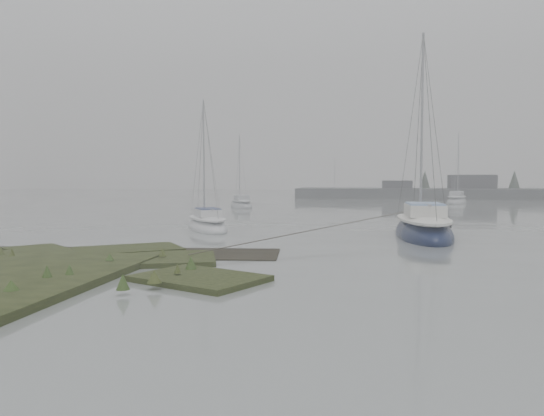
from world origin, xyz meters
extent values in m
plane|color=gray|center=(0.00, 30.00, 0.00)|extent=(160.00, 160.00, 0.00)
cube|color=#4C4F51|center=(26.00, 62.00, 0.60)|extent=(60.00, 8.00, 1.60)
cube|color=#424247|center=(10.00, 61.00, 1.40)|extent=(4.00, 3.00, 2.20)
cube|color=#424247|center=(20.00, 61.00, 1.80)|extent=(6.00, 3.00, 3.00)
cone|color=#384238|center=(14.00, 63.00, 2.20)|extent=(2.00, 2.00, 3.50)
cone|color=#384238|center=(26.00, 63.00, 2.20)|extent=(2.00, 2.00, 3.50)
ellipsoid|color=#101733|center=(8.11, 12.00, 0.13)|extent=(2.86, 7.92, 1.90)
ellipsoid|color=silver|center=(8.11, 12.00, 0.90)|extent=(2.30, 6.90, 0.54)
cube|color=silver|center=(8.12, 11.66, 1.37)|extent=(1.77, 2.74, 0.56)
cube|color=#7F9BC6|center=(8.12, 11.66, 1.68)|extent=(1.65, 2.52, 0.09)
cylinder|color=#939399|center=(8.07, 13.01, 5.76)|extent=(0.12, 0.12, 8.95)
cylinder|color=#939399|center=(8.13, 11.44, 1.68)|extent=(0.21, 3.13, 0.10)
ellipsoid|color=silver|center=(-3.53, 13.85, 0.10)|extent=(4.38, 5.86, 1.38)
ellipsoid|color=silver|center=(-3.53, 13.85, 0.65)|extent=(3.70, 5.04, 0.39)
cube|color=silver|center=(-3.41, 13.64, 0.99)|extent=(2.01, 2.29, 0.40)
cube|color=navy|center=(-3.41, 13.64, 1.21)|extent=(1.86, 2.11, 0.06)
cylinder|color=#939399|center=(-3.89, 14.49, 4.17)|extent=(0.09, 0.09, 6.48)
cylinder|color=#939399|center=(-3.34, 13.50, 1.21)|extent=(1.17, 2.02, 0.07)
ellipsoid|color=#A0A4A9|center=(-6.69, 36.32, 0.09)|extent=(4.00, 5.78, 1.34)
ellipsoid|color=silver|center=(-6.69, 36.32, 0.63)|extent=(3.36, 4.99, 0.38)
cube|color=silver|center=(-6.59, 36.11, 0.96)|extent=(1.88, 2.22, 0.40)
cube|color=silver|center=(-6.59, 36.11, 1.19)|extent=(1.74, 2.05, 0.06)
cylinder|color=#939399|center=(-6.99, 36.97, 4.07)|extent=(0.09, 0.09, 6.33)
cylinder|color=#939399|center=(-6.52, 35.96, 1.19)|extent=(1.00, 2.04, 0.07)
ellipsoid|color=silver|center=(15.93, 48.57, 0.11)|extent=(3.71, 6.57, 1.52)
ellipsoid|color=silver|center=(15.93, 48.57, 0.71)|extent=(3.09, 5.68, 0.43)
cube|color=silver|center=(15.86, 48.32, 1.09)|extent=(1.88, 2.43, 0.45)
cube|color=#AEB3BA|center=(15.86, 48.32, 1.34)|extent=(1.75, 2.23, 0.07)
cylinder|color=#939399|center=(16.16, 49.34, 4.59)|extent=(0.10, 0.10, 7.14)
cylinder|color=#939399|center=(15.81, 48.14, 1.34)|extent=(0.77, 2.42, 0.08)
ellipsoid|color=#A9ADB3|center=(1.85, 61.94, 0.08)|extent=(4.53, 1.82, 1.08)
ellipsoid|color=silver|center=(1.85, 61.94, 0.51)|extent=(3.94, 1.48, 0.30)
cube|color=silver|center=(2.04, 61.93, 0.77)|extent=(1.59, 1.07, 0.32)
cube|color=#A9ACB5|center=(2.04, 61.93, 0.95)|extent=(1.46, 1.00, 0.05)
cylinder|color=#939399|center=(1.28, 61.99, 3.26)|extent=(0.07, 0.07, 5.06)
cylinder|color=#939399|center=(2.17, 61.92, 0.95)|extent=(1.77, 0.21, 0.06)
camera|label=1|loc=(5.04, -14.98, 2.98)|focal=35.00mm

